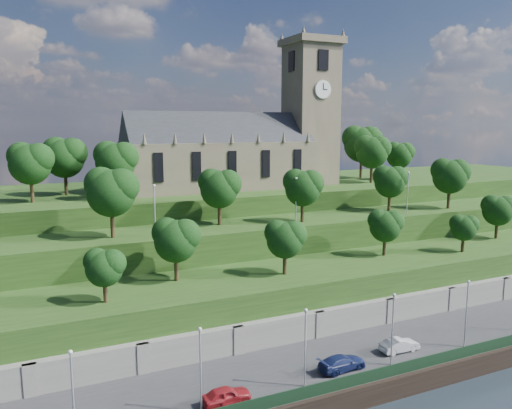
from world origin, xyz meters
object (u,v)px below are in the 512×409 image
church (245,144)px  car_left (226,395)px  car_right (342,363)px  car_middle (399,345)px

church → car_left: church is taller
church → car_left: 51.64m
church → car_right: size_ratio=7.61×
church → car_left: (-20.40, -43.12, -19.78)m
car_middle → car_right: (-7.84, -0.83, 0.01)m
church → car_right: 47.34m
car_middle → church: bearing=1.3°
church → car_middle: bearing=-90.0°
car_right → car_middle: bearing=-87.8°
church → car_right: bearing=-100.5°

